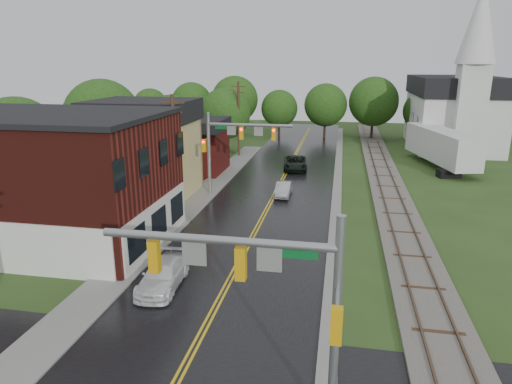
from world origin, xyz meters
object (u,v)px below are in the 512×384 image
(traffic_signal_far, at_px, (233,139))
(utility_pole_c, at_px, (239,118))
(pickup_white, at_px, (163,275))
(suv_dark, at_px, (295,163))
(sedan_silver, at_px, (283,189))
(tree_left_b, at_px, (104,119))
(brick_building, at_px, (51,178))
(traffic_signal_near, at_px, (266,282))
(semi_trailer, at_px, (441,145))
(tree_left_c, at_px, (171,122))
(tree_left_e, at_px, (226,115))
(utility_pole_b, at_px, (175,152))
(tree_left_a, at_px, (19,142))
(church, at_px, (456,105))

(traffic_signal_far, height_order, utility_pole_c, utility_pole_c)
(utility_pole_c, xyz_separation_m, pickup_white, (3.60, -34.00, -4.06))
(suv_dark, distance_m, sedan_silver, 10.09)
(tree_left_b, bearing_deg, pickup_white, -56.22)
(brick_building, bearing_deg, sedan_silver, 43.81)
(traffic_signal_near, bearing_deg, tree_left_b, 125.49)
(utility_pole_c, height_order, semi_trailer, utility_pole_c)
(tree_left_c, distance_m, pickup_white, 31.97)
(tree_left_e, bearing_deg, suv_dark, -39.89)
(utility_pole_b, bearing_deg, tree_left_a, -179.55)
(traffic_signal_near, distance_m, traffic_signal_far, 25.94)
(tree_left_e, distance_m, semi_trailer, 25.60)
(suv_dark, bearing_deg, tree_left_b, -168.33)
(church, bearing_deg, utility_pole_b, -130.18)
(tree_left_b, distance_m, pickup_white, 26.82)
(church, distance_m, utility_pole_b, 41.55)
(traffic_signal_near, height_order, utility_pole_b, utility_pole_b)
(utility_pole_c, relative_size, sedan_silver, 2.49)
(tree_left_e, relative_size, semi_trailer, 0.60)
(semi_trailer, bearing_deg, sedan_silver, -137.16)
(traffic_signal_far, bearing_deg, tree_left_a, -162.70)
(semi_trailer, bearing_deg, traffic_signal_near, -107.80)
(utility_pole_b, bearing_deg, tree_left_e, 94.90)
(traffic_signal_near, distance_m, pickup_white, 11.27)
(utility_pole_b, height_order, sedan_silver, utility_pole_b)
(brick_building, height_order, tree_left_b, tree_left_b)
(traffic_signal_near, xyz_separation_m, tree_left_e, (-12.32, 43.90, -0.16))
(church, relative_size, tree_left_c, 2.61)
(tree_left_e, bearing_deg, utility_pole_b, -85.10)
(utility_pole_b, height_order, semi_trailer, utility_pole_b)
(utility_pole_c, bearing_deg, pickup_white, -83.96)
(traffic_signal_near, bearing_deg, tree_left_e, 105.68)
(tree_left_a, height_order, suv_dark, tree_left_a)
(pickup_white, bearing_deg, tree_left_c, 106.74)
(tree_left_a, xyz_separation_m, tree_left_e, (11.00, 24.00, -0.30))
(brick_building, bearing_deg, tree_left_c, 93.14)
(pickup_white, bearing_deg, church, 59.19)
(tree_left_b, relative_size, pickup_white, 2.11)
(sedan_silver, bearing_deg, utility_pole_c, 114.57)
(church, bearing_deg, traffic_signal_far, -131.27)
(pickup_white, relative_size, semi_trailer, 0.34)
(church, distance_m, tree_left_a, 51.01)
(suv_dark, bearing_deg, tree_left_e, 134.12)
(tree_left_c, bearing_deg, tree_left_e, 50.19)
(church, xyz_separation_m, semi_trailer, (-3.63, -11.55, -3.41))
(brick_building, bearing_deg, tree_left_e, 83.29)
(tree_left_c, height_order, pickup_white, tree_left_c)
(utility_pole_c, bearing_deg, church, 19.97)
(suv_dark, height_order, sedan_silver, suv_dark)
(tree_left_e, bearing_deg, utility_pole_c, -42.84)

